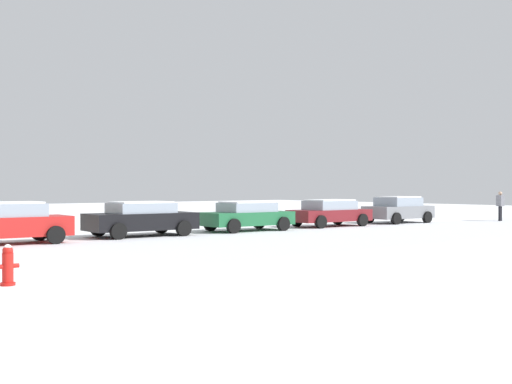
{
  "coord_description": "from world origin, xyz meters",
  "views": [
    {
      "loc": [
        -3.91,
        -14.42,
        1.99
      ],
      "look_at": [
        11.46,
        4.9,
        1.8
      ],
      "focal_mm": 44.07,
      "sensor_mm": 36.0,
      "label": 1
    }
  ],
  "objects_px": {
    "parked_car_black": "(141,218)",
    "pedestrian_crossing": "(500,204)",
    "parked_car_red": "(10,223)",
    "fire_hydrant": "(8,265)",
    "parked_car_maroon": "(330,213)",
    "parked_car_gray": "(398,209)",
    "parked_car_green": "(247,216)"
  },
  "relations": [
    {
      "from": "parked_car_maroon",
      "to": "parked_car_gray",
      "type": "relative_size",
      "value": 1.1
    },
    {
      "from": "parked_car_maroon",
      "to": "pedestrian_crossing",
      "type": "xyz_separation_m",
      "value": [
        11.53,
        -2.61,
        0.31
      ]
    },
    {
      "from": "parked_car_gray",
      "to": "pedestrian_crossing",
      "type": "relative_size",
      "value": 2.32
    },
    {
      "from": "parked_car_maroon",
      "to": "pedestrian_crossing",
      "type": "distance_m",
      "value": 11.83
    },
    {
      "from": "parked_car_green",
      "to": "parked_car_maroon",
      "type": "relative_size",
      "value": 0.96
    },
    {
      "from": "fire_hydrant",
      "to": "parked_car_red",
      "type": "relative_size",
      "value": 0.21
    },
    {
      "from": "parked_car_maroon",
      "to": "parked_car_gray",
      "type": "distance_m",
      "value": 5.27
    },
    {
      "from": "parked_car_gray",
      "to": "parked_car_red",
      "type": "bearing_deg",
      "value": 179.85
    },
    {
      "from": "fire_hydrant",
      "to": "parked_car_maroon",
      "type": "height_order",
      "value": "parked_car_maroon"
    },
    {
      "from": "parked_car_red",
      "to": "parked_car_maroon",
      "type": "distance_m",
      "value": 15.79
    },
    {
      "from": "parked_car_gray",
      "to": "parked_car_maroon",
      "type": "bearing_deg",
      "value": 178.6
    },
    {
      "from": "parked_car_red",
      "to": "parked_car_maroon",
      "type": "relative_size",
      "value": 0.9
    },
    {
      "from": "parked_car_black",
      "to": "parked_car_gray",
      "type": "relative_size",
      "value": 1.1
    },
    {
      "from": "parked_car_green",
      "to": "parked_car_maroon",
      "type": "bearing_deg",
      "value": -0.46
    },
    {
      "from": "fire_hydrant",
      "to": "parked_car_black",
      "type": "bearing_deg",
      "value": 49.8
    },
    {
      "from": "fire_hydrant",
      "to": "pedestrian_crossing",
      "type": "relative_size",
      "value": 0.48
    },
    {
      "from": "parked_car_maroon",
      "to": "pedestrian_crossing",
      "type": "relative_size",
      "value": 2.56
    },
    {
      "from": "parked_car_black",
      "to": "parked_car_maroon",
      "type": "bearing_deg",
      "value": -1.32
    },
    {
      "from": "fire_hydrant",
      "to": "parked_car_black",
      "type": "distance_m",
      "value": 12.72
    },
    {
      "from": "parked_car_red",
      "to": "parked_car_black",
      "type": "bearing_deg",
      "value": 3.42
    },
    {
      "from": "parked_car_red",
      "to": "pedestrian_crossing",
      "type": "height_order",
      "value": "pedestrian_crossing"
    },
    {
      "from": "parked_car_black",
      "to": "pedestrian_crossing",
      "type": "relative_size",
      "value": 2.55
    },
    {
      "from": "parked_car_red",
      "to": "parked_car_maroon",
      "type": "height_order",
      "value": "parked_car_red"
    },
    {
      "from": "parked_car_black",
      "to": "parked_car_green",
      "type": "relative_size",
      "value": 1.04
    },
    {
      "from": "parked_car_green",
      "to": "pedestrian_crossing",
      "type": "distance_m",
      "value": 17.01
    },
    {
      "from": "parked_car_red",
      "to": "pedestrian_crossing",
      "type": "xyz_separation_m",
      "value": [
        27.32,
        -2.54,
        0.26
      ]
    },
    {
      "from": "parked_car_red",
      "to": "parked_car_green",
      "type": "distance_m",
      "value": 10.53
    },
    {
      "from": "parked_car_red",
      "to": "fire_hydrant",
      "type": "bearing_deg",
      "value": -107.4
    },
    {
      "from": "parked_car_black",
      "to": "parked_car_gray",
      "type": "height_order",
      "value": "parked_car_gray"
    },
    {
      "from": "pedestrian_crossing",
      "to": "parked_car_gray",
      "type": "bearing_deg",
      "value": 158.4
    },
    {
      "from": "parked_car_green",
      "to": "pedestrian_crossing",
      "type": "xyz_separation_m",
      "value": [
        16.8,
        -2.65,
        0.31
      ]
    },
    {
      "from": "parked_car_red",
      "to": "parked_car_gray",
      "type": "distance_m",
      "value": 21.05
    }
  ]
}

